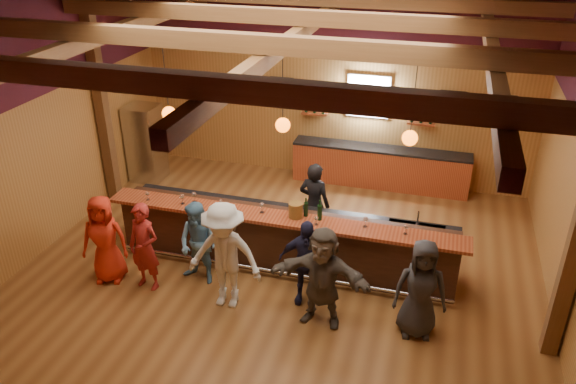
# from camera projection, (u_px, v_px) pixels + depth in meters

# --- Properties ---
(room) EXTENTS (9.04, 9.00, 4.52)m
(room) POSITION_uv_depth(u_px,v_px,m) (284.00, 93.00, 8.76)
(room) COLOR brown
(room) RESTS_ON ground
(bar_counter) EXTENTS (6.30, 1.07, 1.11)m
(bar_counter) POSITION_uv_depth(u_px,v_px,m) (287.00, 237.00, 10.07)
(bar_counter) COLOR black
(bar_counter) RESTS_ON ground
(back_bar_cabinet) EXTENTS (4.00, 0.52, 0.95)m
(back_bar_cabinet) POSITION_uv_depth(u_px,v_px,m) (380.00, 167.00, 12.84)
(back_bar_cabinet) COLOR maroon
(back_bar_cabinet) RESTS_ON ground
(window) EXTENTS (0.95, 0.09, 0.95)m
(window) POSITION_uv_depth(u_px,v_px,m) (368.00, 96.00, 12.42)
(window) COLOR silver
(window) RESTS_ON room
(framed_pictures) EXTENTS (5.35, 0.05, 0.45)m
(framed_pictures) POSITION_uv_depth(u_px,v_px,m) (408.00, 97.00, 12.17)
(framed_pictures) COLOR black
(framed_pictures) RESTS_ON room
(wine_shelves) EXTENTS (3.00, 0.18, 0.30)m
(wine_shelves) POSITION_uv_depth(u_px,v_px,m) (367.00, 116.00, 12.56)
(wine_shelves) COLOR maroon
(wine_shelves) RESTS_ON room
(pendant_lights) EXTENTS (4.24, 0.24, 1.37)m
(pendant_lights) POSITION_uv_depth(u_px,v_px,m) (283.00, 125.00, 8.94)
(pendant_lights) COLOR black
(pendant_lights) RESTS_ON room
(stainless_fridge) EXTENTS (0.70, 0.70, 1.80)m
(stainless_fridge) POSITION_uv_depth(u_px,v_px,m) (146.00, 143.00, 13.00)
(stainless_fridge) COLOR silver
(stainless_fridge) RESTS_ON ground
(customer_orange) EXTENTS (0.88, 0.69, 1.59)m
(customer_orange) POSITION_uv_depth(u_px,v_px,m) (105.00, 239.00, 9.48)
(customer_orange) COLOR red
(customer_orange) RESTS_ON ground
(customer_redvest) EXTENTS (0.62, 0.46, 1.57)m
(customer_redvest) POSITION_uv_depth(u_px,v_px,m) (144.00, 247.00, 9.28)
(customer_redvest) COLOR maroon
(customer_redvest) RESTS_ON ground
(customer_denim) EXTENTS (0.84, 0.72, 1.50)m
(customer_denim) POSITION_uv_depth(u_px,v_px,m) (199.00, 244.00, 9.44)
(customer_denim) COLOR #5586AA
(customer_denim) RESTS_ON ground
(customer_white) EXTENTS (1.21, 0.72, 1.85)m
(customer_white) POSITION_uv_depth(u_px,v_px,m) (225.00, 256.00, 8.79)
(customer_white) COLOR silver
(customer_white) RESTS_ON ground
(customer_navy) EXTENTS (0.91, 0.43, 1.51)m
(customer_navy) POSITION_uv_depth(u_px,v_px,m) (306.00, 262.00, 8.95)
(customer_navy) COLOR #1B1A35
(customer_navy) RESTS_ON ground
(customer_brown) EXTENTS (1.58, 0.58, 1.67)m
(customer_brown) POSITION_uv_depth(u_px,v_px,m) (322.00, 277.00, 8.45)
(customer_brown) COLOR #524A41
(customer_brown) RESTS_ON ground
(customer_dark) EXTENTS (0.86, 0.63, 1.61)m
(customer_dark) POSITION_uv_depth(u_px,v_px,m) (420.00, 289.00, 8.24)
(customer_dark) COLOR #252528
(customer_dark) RESTS_ON ground
(bartender) EXTENTS (0.67, 0.50, 1.67)m
(bartender) POSITION_uv_depth(u_px,v_px,m) (314.00, 204.00, 10.49)
(bartender) COLOR black
(bartender) RESTS_ON ground
(ice_bucket) EXTENTS (0.24, 0.24, 0.26)m
(ice_bucket) POSITION_uv_depth(u_px,v_px,m) (296.00, 210.00, 9.46)
(ice_bucket) COLOR brown
(ice_bucket) RESTS_ON bar_counter
(bottle_a) EXTENTS (0.07, 0.07, 0.34)m
(bottle_a) POSITION_uv_depth(u_px,v_px,m) (306.00, 209.00, 9.49)
(bottle_a) COLOR black
(bottle_a) RESTS_ON bar_counter
(bottle_b) EXTENTS (0.08, 0.08, 0.37)m
(bottle_b) POSITION_uv_depth(u_px,v_px,m) (320.00, 212.00, 9.37)
(bottle_b) COLOR black
(bottle_b) RESTS_ON bar_counter
(glass_a) EXTENTS (0.08, 0.08, 0.17)m
(glass_a) POSITION_uv_depth(u_px,v_px,m) (147.00, 194.00, 10.01)
(glass_a) COLOR silver
(glass_a) RESTS_ON bar_counter
(glass_b) EXTENTS (0.09, 0.09, 0.19)m
(glass_b) POSITION_uv_depth(u_px,v_px,m) (182.00, 197.00, 9.87)
(glass_b) COLOR silver
(glass_b) RESTS_ON bar_counter
(glass_c) EXTENTS (0.09, 0.09, 0.20)m
(glass_c) POSITION_uv_depth(u_px,v_px,m) (194.00, 195.00, 9.93)
(glass_c) COLOR silver
(glass_c) RESTS_ON bar_counter
(glass_d) EXTENTS (0.08, 0.08, 0.17)m
(glass_d) POSITION_uv_depth(u_px,v_px,m) (221.00, 202.00, 9.75)
(glass_d) COLOR silver
(glass_d) RESTS_ON bar_counter
(glass_e) EXTENTS (0.08, 0.08, 0.19)m
(glass_e) POSITION_uv_depth(u_px,v_px,m) (262.00, 206.00, 9.60)
(glass_e) COLOR silver
(glass_e) RESTS_ON bar_counter
(glass_f) EXTENTS (0.07, 0.07, 0.16)m
(glass_f) POSITION_uv_depth(u_px,v_px,m) (316.00, 219.00, 9.24)
(glass_f) COLOR silver
(glass_f) RESTS_ON bar_counter
(glass_g) EXTENTS (0.09, 0.09, 0.19)m
(glass_g) POSITION_uv_depth(u_px,v_px,m) (365.00, 220.00, 9.16)
(glass_g) COLOR silver
(glass_g) RESTS_ON bar_counter
(glass_h) EXTENTS (0.08, 0.08, 0.18)m
(glass_h) POSITION_uv_depth(u_px,v_px,m) (406.00, 227.00, 8.97)
(glass_h) COLOR silver
(glass_h) RESTS_ON bar_counter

